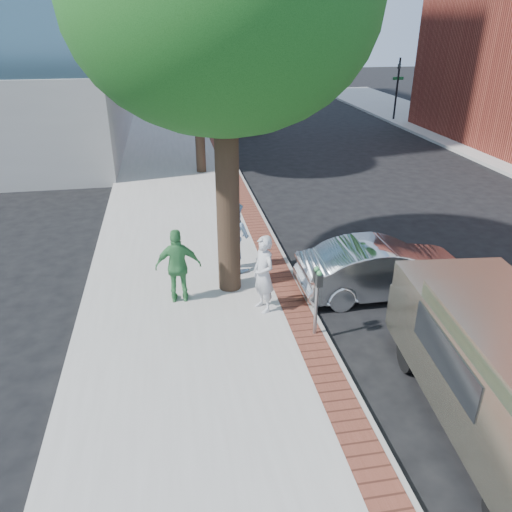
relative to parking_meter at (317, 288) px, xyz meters
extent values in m
plane|color=black|center=(-0.84, 0.34, -1.21)|extent=(120.00, 120.00, 0.00)
cube|color=#9E9991|center=(-2.34, 8.34, -1.13)|extent=(5.00, 60.00, 0.15)
cube|color=brown|center=(-0.14, 8.34, -1.05)|extent=(0.60, 60.00, 0.01)
cube|color=gray|center=(0.21, 8.34, -1.13)|extent=(0.10, 60.00, 0.15)
cylinder|color=black|center=(0.06, 22.34, 0.69)|extent=(0.12, 0.12, 3.80)
imported|color=black|center=(0.06, 22.34, 1.79)|extent=(0.18, 0.15, 0.90)
cube|color=#1E7238|center=(0.06, 22.34, 1.39)|extent=(0.70, 0.03, 0.18)
cylinder|color=black|center=(11.66, 22.34, 0.69)|extent=(0.12, 0.12, 3.80)
imported|color=black|center=(11.66, 22.34, 1.79)|extent=(0.18, 0.15, 0.90)
cube|color=#1E7238|center=(11.66, 22.34, 1.39)|extent=(0.70, 0.03, 0.18)
cylinder|color=black|center=(-1.44, 2.24, 1.14)|extent=(0.52, 0.52, 4.40)
ellipsoid|color=#134313|center=(-1.44, 2.24, 4.99)|extent=(6.00, 6.00, 4.92)
cylinder|color=black|center=(-1.34, 12.34, 0.87)|extent=(0.40, 0.40, 3.85)
ellipsoid|color=#134313|center=(-1.34, 12.34, 4.11)|extent=(4.80, 4.80, 3.94)
cylinder|color=gray|center=(0.00, 0.00, -0.48)|extent=(0.07, 0.07, 1.15)
cube|color=#2D3030|center=(0.00, -0.09, 0.21)|extent=(0.12, 0.14, 0.24)
cube|color=#2D3030|center=(0.00, 0.09, 0.21)|extent=(0.12, 0.14, 0.24)
sphere|color=#3F8C4C|center=(0.00, -0.09, 0.36)|extent=(0.11, 0.11, 0.11)
sphere|color=#3F8C4C|center=(0.00, 0.09, 0.36)|extent=(0.11, 0.11, 0.11)
imported|color=#BBBBC0|center=(-0.85, 1.10, -0.19)|extent=(0.61, 0.74, 1.73)
imported|color=#94BDE5|center=(-1.17, 3.22, -0.17)|extent=(1.04, 1.09, 1.77)
imported|color=#408D4C|center=(-2.62, 1.82, -0.20)|extent=(1.03, 0.47, 1.72)
imported|color=silver|center=(2.09, 1.57, -0.55)|extent=(3.99, 1.40, 1.31)
imported|color=black|center=(1.05, 20.95, -0.55)|extent=(4.02, 2.01, 1.31)
cube|color=#9D9880|center=(2.39, -0.72, -0.42)|extent=(2.09, 1.17, 0.87)
cylinder|color=black|center=(1.45, -1.22, -0.86)|extent=(0.31, 0.71, 0.69)
cylinder|color=black|center=(3.22, -1.40, -0.86)|extent=(0.31, 0.71, 0.69)
cube|color=black|center=(1.15, -2.66, 0.20)|extent=(0.24, 2.16, 0.60)
cube|color=black|center=(2.44, -0.23, -0.07)|extent=(1.73, 0.20, 0.43)
camera|label=1|loc=(-2.64, -8.11, 4.71)|focal=35.00mm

